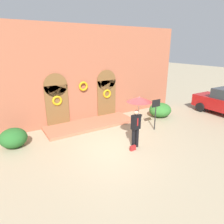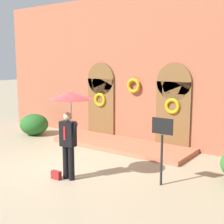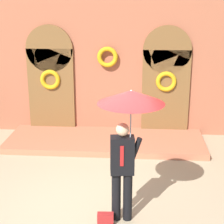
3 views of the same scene
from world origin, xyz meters
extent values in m
plane|color=tan|center=(0.00, 0.00, 0.00)|extent=(80.00, 80.00, 0.00)
cube|color=#9E563D|center=(0.00, 4.20, 2.80)|extent=(14.00, 0.50, 5.60)
cube|color=brown|center=(-1.60, 3.91, 1.20)|extent=(1.30, 0.08, 2.40)
cylinder|color=brown|center=(-1.60, 3.91, 2.40)|extent=(1.30, 0.08, 1.30)
cube|color=brown|center=(1.60, 3.91, 1.20)|extent=(1.30, 0.08, 2.40)
cylinder|color=brown|center=(1.60, 3.91, 2.40)|extent=(1.30, 0.08, 1.30)
torus|color=#C69314|center=(-1.60, 3.84, 1.55)|extent=(0.56, 0.12, 0.56)
torus|color=#C69314|center=(1.60, 3.84, 1.55)|extent=(0.56, 0.12, 0.56)
torus|color=#C69314|center=(0.00, 3.84, 2.20)|extent=(0.56, 0.12, 0.56)
cube|color=#B56346|center=(0.00, 3.05, 0.08)|extent=(5.20, 1.80, 0.16)
cylinder|color=black|center=(0.52, -0.40, 0.45)|extent=(0.16, 0.16, 0.90)
cylinder|color=black|center=(0.72, -0.40, 0.45)|extent=(0.16, 0.16, 0.90)
cube|color=black|center=(0.62, -0.40, 1.23)|extent=(0.42, 0.28, 0.66)
cube|color=#A51919|center=(0.62, -0.53, 1.27)|extent=(0.06, 0.02, 0.36)
sphere|color=tan|center=(0.62, -0.40, 1.69)|extent=(0.22, 0.22, 0.22)
cylinder|color=black|center=(0.84, -0.40, 1.33)|extent=(0.22, 0.09, 0.46)
cylinder|color=gray|center=(0.75, -0.40, 1.65)|extent=(0.02, 0.02, 0.98)
cone|color=red|center=(0.75, -0.40, 2.25)|extent=(1.10, 1.10, 0.22)
cone|color=white|center=(0.75, -0.40, 2.27)|extent=(0.61, 0.61, 0.20)
cube|color=maroon|center=(0.34, -0.60, 0.11)|extent=(0.29, 0.13, 0.22)
camera|label=1|loc=(-4.58, -6.89, 4.43)|focal=32.00mm
camera|label=2|loc=(6.14, -6.17, 3.08)|focal=50.00mm
camera|label=3|loc=(0.88, -6.17, 3.81)|focal=60.00mm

